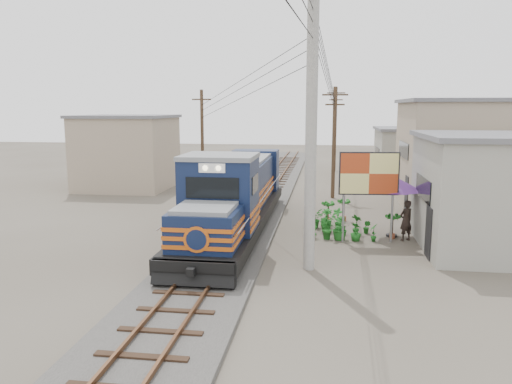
# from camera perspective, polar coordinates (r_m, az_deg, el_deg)

# --- Properties ---
(ground) EXTENTS (120.00, 120.00, 0.00)m
(ground) POSITION_cam_1_polar(r_m,az_deg,el_deg) (19.12, -4.55, -7.81)
(ground) COLOR #473F35
(ground) RESTS_ON ground
(ballast) EXTENTS (3.60, 70.00, 0.16)m
(ballast) POSITION_cam_1_polar(r_m,az_deg,el_deg) (28.65, -0.22, -1.72)
(ballast) COLOR #595651
(ballast) RESTS_ON ground
(track) EXTENTS (1.15, 70.00, 0.12)m
(track) POSITION_cam_1_polar(r_m,az_deg,el_deg) (28.61, -0.22, -1.37)
(track) COLOR #51331E
(track) RESTS_ON ground
(locomotive) EXTENTS (2.83, 15.39, 3.81)m
(locomotive) POSITION_cam_1_polar(r_m,az_deg,el_deg) (22.79, -2.28, -0.60)
(locomotive) COLOR black
(locomotive) RESTS_ON ground
(utility_pole_main) EXTENTS (0.40, 0.40, 10.00)m
(utility_pole_main) POSITION_cam_1_polar(r_m,az_deg,el_deg) (17.32, 6.33, 7.19)
(utility_pole_main) COLOR #9E9B93
(utility_pole_main) RESTS_ON ground
(wooden_pole_mid) EXTENTS (1.60, 0.24, 7.00)m
(wooden_pole_mid) POSITION_cam_1_polar(r_m,az_deg,el_deg) (31.87, 8.90, 5.84)
(wooden_pole_mid) COLOR #4C3826
(wooden_pole_mid) RESTS_ON ground
(wooden_pole_far) EXTENTS (1.60, 0.24, 7.50)m
(wooden_pole_far) POSITION_cam_1_polar(r_m,az_deg,el_deg) (45.84, 9.05, 7.28)
(wooden_pole_far) COLOR #4C3826
(wooden_pole_far) RESTS_ON ground
(wooden_pole_left) EXTENTS (1.60, 0.24, 7.00)m
(wooden_pole_left) POSITION_cam_1_polar(r_m,az_deg,el_deg) (36.97, -6.16, 6.41)
(wooden_pole_left) COLOR #4C3826
(wooden_pole_left) RESTS_ON ground
(power_lines) EXTENTS (9.65, 19.00, 3.30)m
(power_lines) POSITION_cam_1_polar(r_m,az_deg,el_deg) (26.68, -1.01, 13.59)
(power_lines) COLOR black
(power_lines) RESTS_ON ground
(shophouse_mid) EXTENTS (8.40, 7.35, 6.20)m
(shophouse_mid) POSITION_cam_1_polar(r_m,az_deg,el_deg) (31.09, 23.86, 3.99)
(shophouse_mid) COLOR gray
(shophouse_mid) RESTS_ON ground
(shophouse_back) EXTENTS (6.30, 6.30, 4.20)m
(shophouse_back) POSITION_cam_1_polar(r_m,az_deg,el_deg) (40.56, 17.93, 4.06)
(shophouse_back) COLOR gray
(shophouse_back) RESTS_ON ground
(shophouse_left) EXTENTS (6.30, 6.30, 5.20)m
(shophouse_left) POSITION_cam_1_polar(r_m,az_deg,el_deg) (36.72, -14.52, 4.47)
(shophouse_left) COLOR gray
(shophouse_left) RESTS_ON ground
(billboard) EXTENTS (2.52, 0.34, 3.89)m
(billboard) POSITION_cam_1_polar(r_m,az_deg,el_deg) (21.57, 12.79, 1.82)
(billboard) COLOR #99999E
(billboard) RESTS_ON ground
(market_umbrella) EXTENTS (2.94, 2.94, 2.73)m
(market_umbrella) POSITION_cam_1_polar(r_m,az_deg,el_deg) (22.84, 15.49, 0.92)
(market_umbrella) COLOR black
(market_umbrella) RESTS_ON ground
(vendor) EXTENTS (0.78, 0.72, 1.78)m
(vendor) POSITION_cam_1_polar(r_m,az_deg,el_deg) (22.57, 16.77, -3.14)
(vendor) COLOR black
(vendor) RESTS_ON ground
(plant_nursery) EXTENTS (3.24, 3.32, 1.05)m
(plant_nursery) POSITION_cam_1_polar(r_m,az_deg,el_deg) (23.04, 8.79, -3.69)
(plant_nursery) COLOR #1B601C
(plant_nursery) RESTS_ON ground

